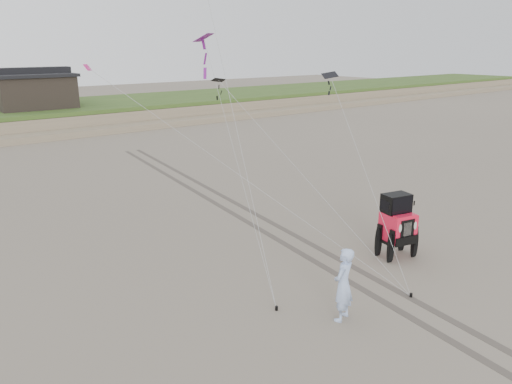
{
  "coord_description": "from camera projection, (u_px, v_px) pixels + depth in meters",
  "views": [
    {
      "loc": [
        -10.13,
        -8.14,
        6.8
      ],
      "look_at": [
        -1.16,
        3.0,
        2.6
      ],
      "focal_mm": 35.0,
      "sensor_mm": 36.0,
      "label": 1
    }
  ],
  "objects": [
    {
      "name": "ground",
      "position": [
        354.0,
        296.0,
        14.1
      ],
      "size": [
        160.0,
        160.0,
        0.0
      ],
      "primitive_type": "plane",
      "color": "#6B6054",
      "rests_on": "ground"
    },
    {
      "name": "dune_ridge",
      "position": [
        10.0,
        120.0,
        41.89
      ],
      "size": [
        160.0,
        14.25,
        1.73
      ],
      "color": "#7A6B54",
      "rests_on": "ground"
    },
    {
      "name": "cabin",
      "position": [
        33.0,
        90.0,
        42.04
      ],
      "size": [
        6.4,
        5.4,
        3.35
      ],
      "color": "black",
      "rests_on": "dune_ridge"
    },
    {
      "name": "jeep",
      "position": [
        397.0,
        232.0,
        16.52
      ],
      "size": [
        2.99,
        4.94,
        1.72
      ],
      "primitive_type": null,
      "rotation": [
        0.0,
        0.0,
        -0.23
      ],
      "color": "#F41839",
      "rests_on": "ground"
    },
    {
      "name": "man",
      "position": [
        343.0,
        285.0,
        12.65
      ],
      "size": [
        0.83,
        0.67,
        1.97
      ],
      "primitive_type": "imported",
      "rotation": [
        0.0,
        0.0,
        3.46
      ],
      "color": "#8EA4DC",
      "rests_on": "ground"
    },
    {
      "name": "kite_flock",
      "position": [
        206.0,
        31.0,
        19.25
      ],
      "size": [
        6.14,
        7.76,
        7.06
      ],
      "color": "#75167E",
      "rests_on": "ground"
    },
    {
      "name": "stake_main",
      "position": [
        277.0,
        308.0,
        13.33
      ],
      "size": [
        0.08,
        0.08,
        0.12
      ],
      "primitive_type": "cylinder",
      "color": "black",
      "rests_on": "ground"
    },
    {
      "name": "stake_aux",
      "position": [
        411.0,
        295.0,
        14.03
      ],
      "size": [
        0.08,
        0.08,
        0.12
      ],
      "primitive_type": "cylinder",
      "color": "black",
      "rests_on": "ground"
    },
    {
      "name": "tire_tracks",
      "position": [
        240.0,
        211.0,
        21.28
      ],
      "size": [
        5.22,
        29.74,
        0.01
      ],
      "color": "#4C443D",
      "rests_on": "ground"
    }
  ]
}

